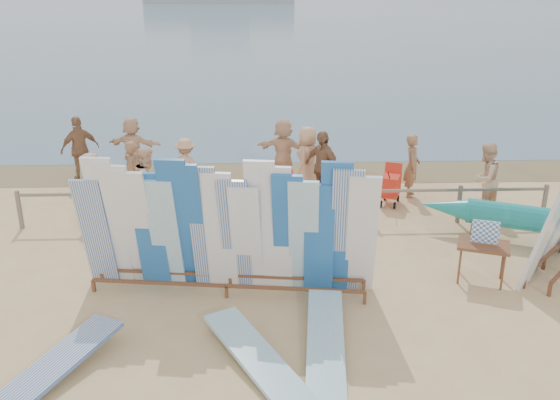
{
  "coord_description": "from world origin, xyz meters",
  "views": [
    {
      "loc": [
        -0.6,
        -9.63,
        5.21
      ],
      "look_at": [
        -0.18,
        1.86,
        1.02
      ],
      "focal_mm": 38.0,
      "sensor_mm": 36.0,
      "label": 1
    }
  ],
  "objects_px": {
    "flat_board_a": "(261,370)",
    "beachgoer_5": "(284,151)",
    "flat_board_b": "(325,346)",
    "beachgoer_1": "(134,175)",
    "beachgoer_4": "(322,167)",
    "main_surfboard_rack": "(227,232)",
    "vendor_table": "(481,261)",
    "beach_chair_right": "(287,196)",
    "beachgoer_11": "(133,146)",
    "beachgoer_6": "(308,160)",
    "beachgoer_2": "(148,183)",
    "beach_chair_left": "(336,202)",
    "flat_board_e": "(46,384)",
    "stroller": "(391,189)",
    "beachgoer_3": "(186,167)",
    "beachgoer_extra_1": "(80,149)",
    "beachgoer_7": "(412,166)",
    "beachgoer_8": "(485,179)",
    "beachgoer_0": "(93,186)"
  },
  "relations": [
    {
      "from": "beachgoer_2",
      "to": "stroller",
      "type": "bearing_deg",
      "value": -73.77
    },
    {
      "from": "flat_board_b",
      "to": "stroller",
      "type": "xyz_separation_m",
      "value": [
        2.3,
        6.16,
        0.4
      ]
    },
    {
      "from": "vendor_table",
      "to": "beachgoer_1",
      "type": "xyz_separation_m",
      "value": [
        -7.12,
        4.09,
        0.45
      ]
    },
    {
      "from": "flat_board_e",
      "to": "vendor_table",
      "type": "bearing_deg",
      "value": 49.97
    },
    {
      "from": "flat_board_a",
      "to": "beachgoer_5",
      "type": "bearing_deg",
      "value": 56.3
    },
    {
      "from": "main_surfboard_rack",
      "to": "vendor_table",
      "type": "bearing_deg",
      "value": 10.47
    },
    {
      "from": "flat_board_b",
      "to": "beachgoer_4",
      "type": "distance_m",
      "value": 6.49
    },
    {
      "from": "beachgoer_1",
      "to": "beachgoer_4",
      "type": "bearing_deg",
      "value": -115.79
    },
    {
      "from": "main_surfboard_rack",
      "to": "beachgoer_7",
      "type": "distance_m",
      "value": 6.75
    },
    {
      "from": "beachgoer_2",
      "to": "beach_chair_left",
      "type": "bearing_deg",
      "value": -78.94
    },
    {
      "from": "beachgoer_1",
      "to": "beachgoer_extra_1",
      "type": "bearing_deg",
      "value": 10.42
    },
    {
      "from": "flat_board_a",
      "to": "beachgoer_4",
      "type": "xyz_separation_m",
      "value": [
        1.58,
        6.95,
        0.92
      ]
    },
    {
      "from": "beach_chair_left",
      "to": "beachgoer_8",
      "type": "height_order",
      "value": "beachgoer_8"
    },
    {
      "from": "beachgoer_3",
      "to": "beachgoer_7",
      "type": "bearing_deg",
      "value": -166.78
    },
    {
      "from": "flat_board_b",
      "to": "flat_board_e",
      "type": "bearing_deg",
      "value": -163.02
    },
    {
      "from": "beachgoer_extra_1",
      "to": "beachgoer_7",
      "type": "distance_m",
      "value": 9.07
    },
    {
      "from": "beachgoer_extra_1",
      "to": "beachgoer_11",
      "type": "distance_m",
      "value": 1.44
    },
    {
      "from": "flat_board_a",
      "to": "beachgoer_11",
      "type": "distance_m",
      "value": 10.14
    },
    {
      "from": "vendor_table",
      "to": "beachgoer_extra_1",
      "type": "xyz_separation_m",
      "value": [
        -9.07,
        6.41,
        0.51
      ]
    },
    {
      "from": "main_surfboard_rack",
      "to": "beachgoer_5",
      "type": "height_order",
      "value": "main_surfboard_rack"
    },
    {
      "from": "stroller",
      "to": "beachgoer_7",
      "type": "height_order",
      "value": "beachgoer_7"
    },
    {
      "from": "beachgoer_5",
      "to": "beachgoer_1",
      "type": "relative_size",
      "value": 1.04
    },
    {
      "from": "stroller",
      "to": "beachgoer_6",
      "type": "height_order",
      "value": "beachgoer_6"
    },
    {
      "from": "main_surfboard_rack",
      "to": "beachgoer_7",
      "type": "xyz_separation_m",
      "value": [
        4.51,
        5.01,
        -0.35
      ]
    },
    {
      "from": "beachgoer_11",
      "to": "beachgoer_8",
      "type": "xyz_separation_m",
      "value": [
        8.99,
        -3.39,
        0.02
      ]
    },
    {
      "from": "beachgoer_6",
      "to": "beachgoer_4",
      "type": "height_order",
      "value": "beachgoer_4"
    },
    {
      "from": "beachgoer_4",
      "to": "beach_chair_right",
      "type": "bearing_deg",
      "value": -116.49
    },
    {
      "from": "beachgoer_11",
      "to": "stroller",
      "type": "bearing_deg",
      "value": 172.52
    },
    {
      "from": "beachgoer_2",
      "to": "flat_board_e",
      "type": "bearing_deg",
      "value": -173.95
    },
    {
      "from": "vendor_table",
      "to": "beachgoer_0",
      "type": "height_order",
      "value": "beachgoer_0"
    },
    {
      "from": "beachgoer_8",
      "to": "beachgoer_1",
      "type": "relative_size",
      "value": 1.01
    },
    {
      "from": "vendor_table",
      "to": "beach_chair_right",
      "type": "relative_size",
      "value": 1.43
    },
    {
      "from": "flat_board_b",
      "to": "beachgoer_7",
      "type": "xyz_separation_m",
      "value": [
        2.96,
        6.76,
        0.82
      ]
    },
    {
      "from": "beach_chair_right",
      "to": "beachgoer_extra_1",
      "type": "height_order",
      "value": "beachgoer_extra_1"
    },
    {
      "from": "beachgoer_8",
      "to": "beachgoer_7",
      "type": "bearing_deg",
      "value": -80.6
    },
    {
      "from": "main_surfboard_rack",
      "to": "beachgoer_11",
      "type": "bearing_deg",
      "value": 120.49
    },
    {
      "from": "vendor_table",
      "to": "flat_board_b",
      "type": "relative_size",
      "value": 0.45
    },
    {
      "from": "beachgoer_3",
      "to": "beachgoer_extra_1",
      "type": "bearing_deg",
      "value": -7.77
    },
    {
      "from": "flat_board_b",
      "to": "beachgoer_1",
      "type": "distance_m",
      "value": 7.35
    },
    {
      "from": "beachgoer_4",
      "to": "beachgoer_3",
      "type": "xyz_separation_m",
      "value": [
        -3.46,
        0.66,
        -0.16
      ]
    },
    {
      "from": "vendor_table",
      "to": "beachgoer_6",
      "type": "xyz_separation_m",
      "value": [
        -2.82,
        5.1,
        0.5
      ]
    },
    {
      "from": "main_surfboard_rack",
      "to": "flat_board_e",
      "type": "distance_m",
      "value": 3.71
    },
    {
      "from": "flat_board_e",
      "to": "beach_chair_left",
      "type": "distance_m",
      "value": 8.01
    },
    {
      "from": "beach_chair_left",
      "to": "beachgoer_5",
      "type": "relative_size",
      "value": 0.53
    },
    {
      "from": "flat_board_a",
      "to": "beachgoer_6",
      "type": "distance_m",
      "value": 7.83
    },
    {
      "from": "beach_chair_right",
      "to": "beachgoer_5",
      "type": "xyz_separation_m",
      "value": [
        -0.01,
        1.95,
        0.65
      ]
    },
    {
      "from": "vendor_table",
      "to": "beach_chair_right",
      "type": "distance_m",
      "value": 5.36
    },
    {
      "from": "beachgoer_5",
      "to": "beachgoer_7",
      "type": "relative_size",
      "value": 1.09
    },
    {
      "from": "beach_chair_right",
      "to": "flat_board_a",
      "type": "bearing_deg",
      "value": -119.88
    },
    {
      "from": "beach_chair_right",
      "to": "beachgoer_4",
      "type": "distance_m",
      "value": 1.13
    }
  ]
}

